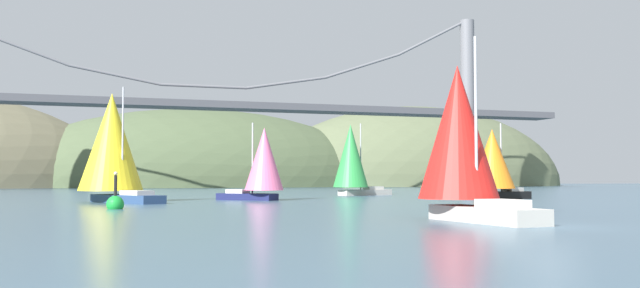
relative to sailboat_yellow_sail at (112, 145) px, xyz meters
The scene contains 10 objects.
ground_plane 38.86m from the sailboat_yellow_sail, 64.92° to the right, with size 360.00×360.00×0.00m, color #426075.
headland_center 102.42m from the sailboat_yellow_sail, 77.95° to the left, with size 89.65×44.00×35.63m, color #4C5B3D.
headland_right 125.95m from the sailboat_yellow_sail, 52.65° to the left, with size 80.59×44.00×40.41m, color #5B6647.
suspension_bridge 63.16m from the sailboat_yellow_sail, 74.77° to the left, with size 139.38×6.00×33.39m.
sailboat_yellow_sail is the anchor object (origin of this frame).
sailboat_green_sail 29.73m from the sailboat_yellow_sail, 28.05° to the left, with size 7.97×5.01×8.21m.
sailboat_pink_spinnaker 12.89m from the sailboat_yellow_sail, ahead, with size 6.31×6.22×6.92m.
sailboat_orange_sail 33.82m from the sailboat_yellow_sail, ahead, with size 7.22×5.15×7.08m.
sailboat_red_spinnaker 33.57m from the sailboat_yellow_sail, 63.13° to the right, with size 4.12×7.50×8.46m.
channel_buoy 13.73m from the sailboat_yellow_sail, 90.04° to the right, with size 1.10×1.10×2.64m.
Camera 1 is at (-17.46, -23.61, 1.97)m, focal length 38.47 mm.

